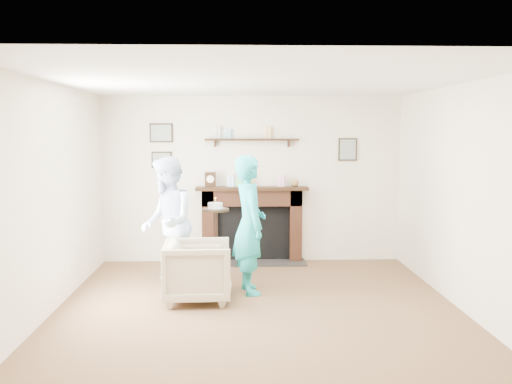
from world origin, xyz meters
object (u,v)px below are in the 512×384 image
man (168,289)px  woman (250,292)px  armchair (198,301)px  pedestal_table (216,231)px

man → woman: woman is taller
armchair → man: man is taller
armchair → pedestal_table: pedestal_table is taller
armchair → woman: size_ratio=0.46×
man → woman: (1.02, -0.18, 0.00)m
armchair → pedestal_table: (0.18, 0.74, 0.70)m
armchair → woman: (0.61, 0.34, 0.00)m
man → pedestal_table: size_ratio=1.47×
man → armchair: bearing=28.4°
man → pedestal_table: 0.94m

